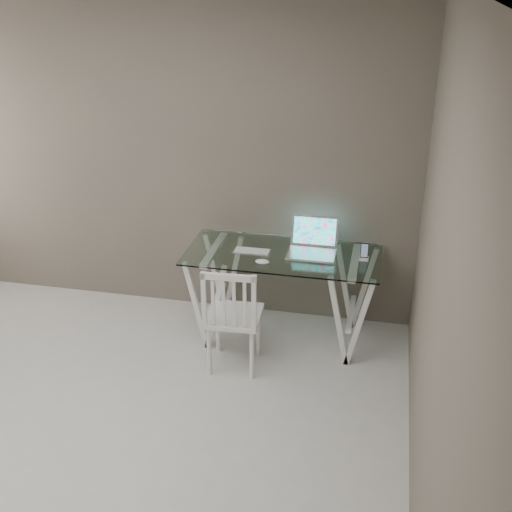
% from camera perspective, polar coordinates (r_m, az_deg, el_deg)
% --- Properties ---
extents(room, '(4.50, 4.52, 2.71)m').
position_cam_1_polar(room, '(3.34, -20.97, 3.92)').
color(room, beige).
rests_on(room, ground).
extents(desk, '(1.50, 0.70, 0.75)m').
position_cam_1_polar(desk, '(5.11, 2.35, -3.49)').
color(desk, silver).
rests_on(desk, ground).
extents(chair, '(0.42, 0.42, 0.86)m').
position_cam_1_polar(chair, '(4.66, -2.14, -5.22)').
color(chair, white).
rests_on(chair, ground).
extents(laptop, '(0.37, 0.34, 0.25)m').
position_cam_1_polar(laptop, '(4.98, 5.07, 1.04)').
color(laptop, silver).
rests_on(laptop, desk).
extents(keyboard, '(0.29, 0.12, 0.01)m').
position_cam_1_polar(keyboard, '(4.98, -0.37, 0.44)').
color(keyboard, silver).
rests_on(keyboard, desk).
extents(mouse, '(0.11, 0.06, 0.03)m').
position_cam_1_polar(mouse, '(4.78, 0.56, -0.51)').
color(mouse, white).
rests_on(mouse, desk).
extents(phone_dock, '(0.07, 0.07, 0.13)m').
position_cam_1_polar(phone_dock, '(4.91, 9.59, 0.08)').
color(phone_dock, white).
rests_on(phone_dock, desk).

